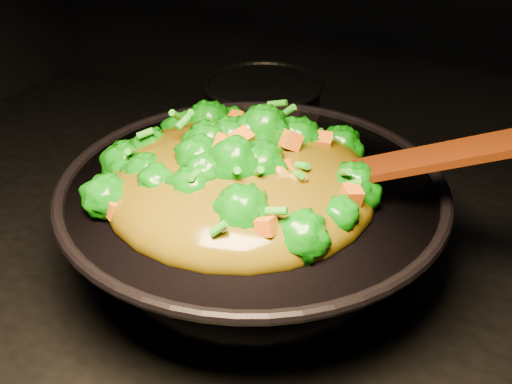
% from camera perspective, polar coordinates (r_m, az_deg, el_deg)
% --- Properties ---
extents(wok, '(0.51, 0.51, 0.13)m').
position_cam_1_polar(wok, '(0.82, -0.31, -3.29)').
color(wok, black).
rests_on(wok, stovetop).
extents(stir_fry, '(0.42, 0.42, 0.11)m').
position_cam_1_polar(stir_fry, '(0.75, -1.44, 3.88)').
color(stir_fry, '#0B6B07').
rests_on(stir_fry, wok).
extents(spatula, '(0.32, 0.10, 0.14)m').
position_cam_1_polar(spatula, '(0.74, 13.02, 2.53)').
color(spatula, '#360E05').
rests_on(spatula, wok).
extents(back_pot, '(0.23, 0.23, 0.11)m').
position_cam_1_polar(back_pot, '(1.14, 0.62, 7.18)').
color(back_pot, black).
rests_on(back_pot, stovetop).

